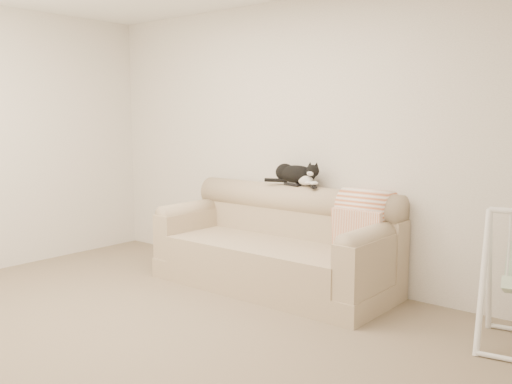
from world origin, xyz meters
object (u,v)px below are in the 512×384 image
remote_a (292,184)px  remote_b (313,186)px  tuxedo_cat (296,174)px  sofa (277,248)px

remote_a → remote_b: size_ratio=1.18×
tuxedo_cat → remote_a: bearing=-157.0°
remote_a → tuxedo_cat: size_ratio=0.33×
remote_a → sofa: bearing=-88.7°
remote_a → tuxedo_cat: tuxedo_cat is taller
sofa → tuxedo_cat: bearing=83.9°
remote_a → remote_b: 0.24m
sofa → tuxedo_cat: 0.70m
remote_a → tuxedo_cat: 0.10m
sofa → remote_a: size_ratio=11.86×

